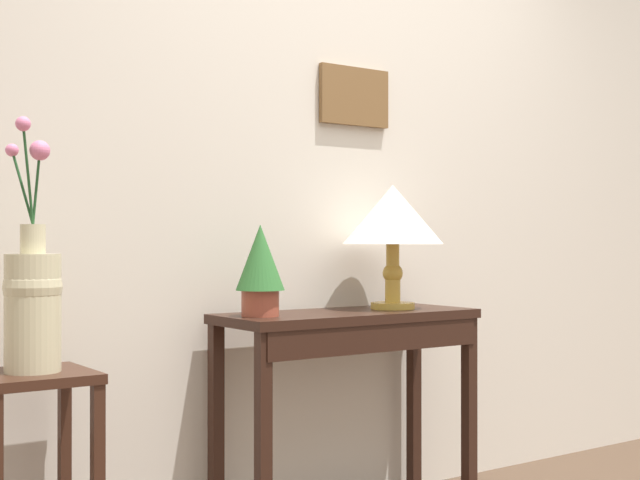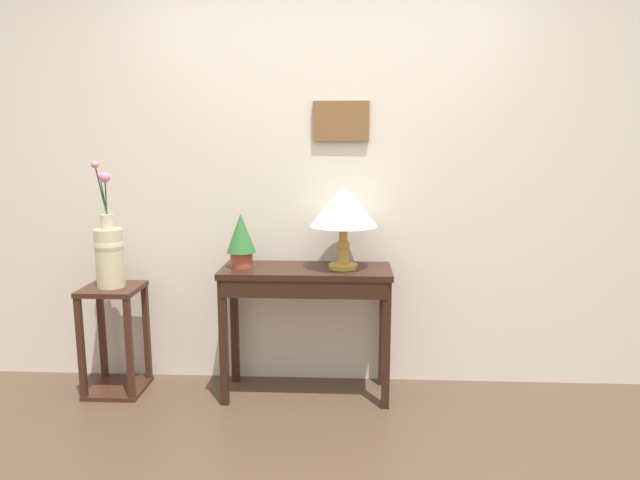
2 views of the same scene
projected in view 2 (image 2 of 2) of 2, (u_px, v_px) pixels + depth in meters
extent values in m
cube|color=beige|center=(327.00, 163.00, 3.51)|extent=(9.00, 0.10, 2.80)
cube|color=brown|center=(341.00, 121.00, 3.40)|extent=(0.34, 0.02, 0.24)
cube|color=#79B1A7|center=(341.00, 121.00, 3.39)|extent=(0.27, 0.01, 0.19)
cube|color=black|center=(306.00, 271.00, 3.35)|extent=(1.00, 0.39, 0.03)
cube|color=black|center=(304.00, 290.00, 3.18)|extent=(0.94, 0.03, 0.10)
cube|color=black|center=(224.00, 343.00, 3.28)|extent=(0.04, 0.04, 0.76)
cube|color=black|center=(386.00, 346.00, 3.23)|extent=(0.05, 0.04, 0.76)
cube|color=black|center=(235.00, 325.00, 3.60)|extent=(0.04, 0.04, 0.76)
cube|color=black|center=(383.00, 327.00, 3.55)|extent=(0.05, 0.04, 0.76)
cylinder|color=gold|center=(343.00, 266.00, 3.33)|extent=(0.17, 0.17, 0.02)
cylinder|color=gold|center=(343.00, 255.00, 3.32)|extent=(0.06, 0.06, 0.11)
sphere|color=gold|center=(343.00, 245.00, 3.31)|extent=(0.08, 0.08, 0.08)
cylinder|color=gold|center=(343.00, 236.00, 3.30)|extent=(0.05, 0.05, 0.11)
cone|color=white|center=(343.00, 206.00, 3.27)|extent=(0.39, 0.39, 0.23)
cylinder|color=#9E4733|center=(242.00, 260.00, 3.35)|extent=(0.13, 0.13, 0.09)
cone|color=#2D662D|center=(241.00, 233.00, 3.32)|extent=(0.17, 0.17, 0.23)
cube|color=#381E14|center=(112.00, 289.00, 3.41)|extent=(0.34, 0.34, 0.03)
cube|color=#381E14|center=(118.00, 388.00, 3.53)|extent=(0.34, 0.34, 0.03)
cube|color=#381E14|center=(81.00, 348.00, 3.33)|extent=(0.04, 0.04, 0.61)
cube|color=#381E14|center=(129.00, 348.00, 3.32)|extent=(0.04, 0.04, 0.61)
cube|color=#381E14|center=(102.00, 331.00, 3.62)|extent=(0.04, 0.04, 0.61)
cube|color=#381E14|center=(147.00, 332.00, 3.61)|extent=(0.04, 0.04, 0.61)
cylinder|color=beige|center=(110.00, 258.00, 3.38)|extent=(0.16, 0.16, 0.35)
sphere|color=beige|center=(109.00, 245.00, 3.37)|extent=(0.17, 0.17, 0.17)
cylinder|color=beige|center=(107.00, 222.00, 3.34)|extent=(0.07, 0.07, 0.09)
cylinder|color=#235128|center=(106.00, 196.00, 3.30)|extent=(0.02, 0.03, 0.22)
sphere|color=pink|center=(105.00, 177.00, 3.27)|extent=(0.06, 0.06, 0.06)
cylinder|color=#235128|center=(103.00, 195.00, 3.34)|extent=(0.06, 0.06, 0.22)
sphere|color=pink|center=(100.00, 176.00, 3.35)|extent=(0.04, 0.04, 0.04)
cylinder|color=#235128|center=(101.00, 190.00, 3.30)|extent=(0.05, 0.04, 0.29)
sphere|color=pink|center=(95.00, 165.00, 3.26)|extent=(0.04, 0.04, 0.04)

